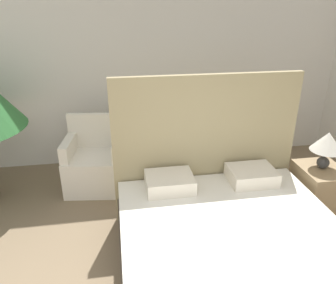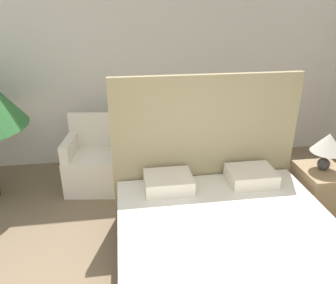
# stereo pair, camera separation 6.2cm
# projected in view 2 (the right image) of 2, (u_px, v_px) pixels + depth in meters

# --- Properties ---
(wall_back) EXTENTS (10.00, 0.06, 2.90)m
(wall_back) POSITION_uv_depth(u_px,v_px,m) (144.00, 57.00, 4.32)
(wall_back) COLOR silver
(wall_back) RESTS_ON ground_plane
(bed) EXTENTS (1.88, 2.23, 1.53)m
(bed) POSITION_uv_depth(u_px,v_px,m) (233.00, 255.00, 2.61)
(bed) COLOR #4C4238
(bed) RESTS_ON ground_plane
(armchair_near_window_left) EXTENTS (0.75, 0.66, 0.89)m
(armchair_near_window_left) POSITION_uv_depth(u_px,v_px,m) (96.00, 165.00, 4.01)
(armchair_near_window_left) COLOR silver
(armchair_near_window_left) RESTS_ON ground_plane
(armchair_near_window_right) EXTENTS (0.75, 0.65, 0.89)m
(armchair_near_window_right) POSITION_uv_depth(u_px,v_px,m) (178.00, 160.00, 4.14)
(armchair_near_window_right) COLOR silver
(armchair_near_window_right) RESTS_ON ground_plane
(nightstand) EXTENTS (0.43, 0.50, 0.57)m
(nightstand) POSITION_uv_depth(u_px,v_px,m) (318.00, 194.00, 3.44)
(nightstand) COLOR #937A56
(nightstand) RESTS_ON ground_plane
(table_lamp) EXTENTS (0.31, 0.31, 0.39)m
(table_lamp) POSITION_uv_depth(u_px,v_px,m) (328.00, 145.00, 3.22)
(table_lamp) COLOR #333333
(table_lamp) RESTS_ON nightstand
(side_table) EXTENTS (0.39, 0.39, 0.43)m
(side_table) POSITION_uv_depth(u_px,v_px,m) (138.00, 169.00, 4.09)
(side_table) COLOR #B7AD93
(side_table) RESTS_ON ground_plane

